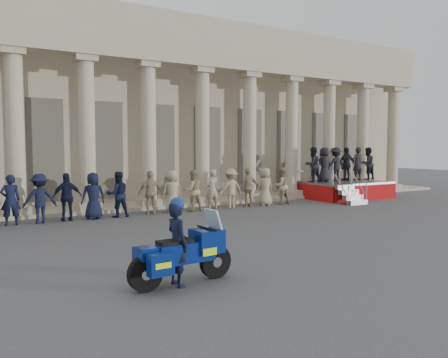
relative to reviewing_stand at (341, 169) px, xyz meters
The scene contains 6 objects.
ground 13.65m from the reviewing_stand, 149.08° to the right, with size 90.00×90.00×0.00m, color #424244.
building 14.32m from the reviewing_stand, 146.27° to the left, with size 40.00×12.50×9.00m.
officer_rank 14.73m from the reviewing_stand, behind, with size 21.48×0.66×1.74m.
reviewing_stand is the anchor object (origin of this frame).
motorcycle 16.47m from the reviewing_stand, 145.16° to the right, with size 2.21×0.92×1.41m.
rider 16.56m from the reviewing_stand, 145.37° to the right, with size 0.43×0.62×1.70m.
Camera 1 is at (-5.29, -9.98, 2.62)m, focal length 35.00 mm.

